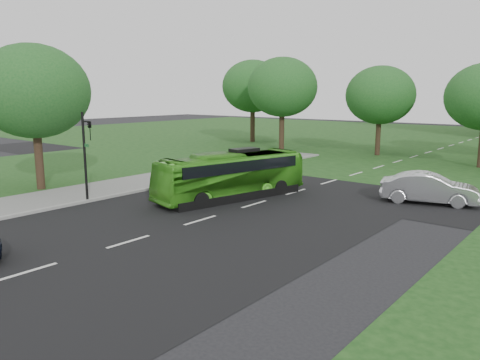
% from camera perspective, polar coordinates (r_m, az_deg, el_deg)
% --- Properties ---
extents(ground, '(160.00, 160.00, 0.00)m').
position_cam_1_polar(ground, '(19.92, -8.86, -6.10)').
color(ground, black).
rests_on(ground, ground).
extents(street_surfaces, '(120.00, 120.00, 0.15)m').
position_cam_1_polar(street_surfaces, '(38.79, 16.46, 1.73)').
color(street_surfaces, black).
rests_on(street_surfaces, ground).
extents(tree_park_a, '(6.95, 6.95, 9.24)m').
position_cam_1_polar(tree_park_a, '(47.67, 5.19, 11.20)').
color(tree_park_a, black).
rests_on(tree_park_a, ground).
extents(tree_park_b, '(6.22, 6.22, 8.16)m').
position_cam_1_polar(tree_park_b, '(45.04, 16.73, 9.87)').
color(tree_park_b, black).
rests_on(tree_park_b, ground).
extents(tree_park_f, '(7.13, 7.13, 9.52)m').
position_cam_1_polar(tree_park_f, '(55.54, 1.56, 11.34)').
color(tree_park_f, black).
rests_on(tree_park_f, ground).
extents(tree_side_near, '(6.39, 6.39, 8.50)m').
position_cam_1_polar(tree_side_near, '(29.98, -23.85, 9.84)').
color(tree_side_near, black).
rests_on(tree_side_near, ground).
extents(bus, '(4.07, 9.21, 2.50)m').
position_cam_1_polar(bus, '(25.48, -1.04, 0.56)').
color(bus, green).
rests_on(bus, ground).
extents(sedan, '(5.11, 2.99, 1.59)m').
position_cam_1_polar(sedan, '(26.23, 22.05, -0.94)').
color(sedan, silver).
rests_on(sedan, ground).
extents(traffic_light, '(0.77, 0.23, 4.72)m').
position_cam_1_polar(traffic_light, '(25.45, -18.26, 3.48)').
color(traffic_light, black).
rests_on(traffic_light, ground).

